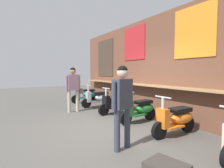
{
  "coord_description": "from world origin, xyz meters",
  "views": [
    {
      "loc": [
        4.14,
        -2.47,
        1.51
      ],
      "look_at": [
        -1.74,
        1.12,
        1.06
      ],
      "focal_mm": 28.79,
      "sensor_mm": 36.0,
      "label": 1
    }
  ],
  "objects_px": {
    "scooter_silver": "(99,98)",
    "scooter_green": "(140,109)",
    "scooter_black": "(117,103)",
    "shopper_browsing": "(122,98)",
    "scooter_orange": "(177,119)",
    "scooter_teal": "(87,95)",
    "shopper_with_handbag": "(73,85)"
  },
  "relations": [
    {
      "from": "scooter_silver",
      "to": "scooter_green",
      "type": "height_order",
      "value": "same"
    },
    {
      "from": "scooter_green",
      "to": "shopper_browsing",
      "type": "bearing_deg",
      "value": 36.01
    },
    {
      "from": "scooter_teal",
      "to": "scooter_black",
      "type": "height_order",
      "value": "same"
    },
    {
      "from": "scooter_orange",
      "to": "shopper_browsing",
      "type": "distance_m",
      "value": 1.7
    },
    {
      "from": "scooter_silver",
      "to": "scooter_orange",
      "type": "height_order",
      "value": "same"
    },
    {
      "from": "scooter_teal",
      "to": "scooter_orange",
      "type": "relative_size",
      "value": 1.0
    },
    {
      "from": "scooter_black",
      "to": "scooter_green",
      "type": "bearing_deg",
      "value": 86.49
    },
    {
      "from": "scooter_teal",
      "to": "scooter_silver",
      "type": "relative_size",
      "value": 1.0
    },
    {
      "from": "scooter_teal",
      "to": "shopper_with_handbag",
      "type": "distance_m",
      "value": 2.22
    },
    {
      "from": "scooter_teal",
      "to": "scooter_black",
      "type": "xyz_separation_m",
      "value": [
        2.78,
        -0.0,
        0.0
      ]
    },
    {
      "from": "scooter_black",
      "to": "shopper_with_handbag",
      "type": "xyz_separation_m",
      "value": [
        -1.08,
        -1.27,
        0.65
      ]
    },
    {
      "from": "scooter_teal",
      "to": "scooter_green",
      "type": "bearing_deg",
      "value": 92.21
    },
    {
      "from": "scooter_black",
      "to": "scooter_silver",
      "type": "bearing_deg",
      "value": -93.51
    },
    {
      "from": "scooter_teal",
      "to": "scooter_silver",
      "type": "bearing_deg",
      "value": 92.21
    },
    {
      "from": "scooter_silver",
      "to": "shopper_browsing",
      "type": "xyz_separation_m",
      "value": [
        4.07,
        -1.58,
        0.62
      ]
    },
    {
      "from": "scooter_green",
      "to": "shopper_browsing",
      "type": "distance_m",
      "value": 2.15
    },
    {
      "from": "shopper_browsing",
      "to": "scooter_orange",
      "type": "bearing_deg",
      "value": -105.9
    },
    {
      "from": "scooter_orange",
      "to": "scooter_green",
      "type": "bearing_deg",
      "value": -89.67
    },
    {
      "from": "scooter_orange",
      "to": "shopper_browsing",
      "type": "xyz_separation_m",
      "value": [
        -0.02,
        -1.58,
        0.62
      ]
    },
    {
      "from": "scooter_green",
      "to": "shopper_browsing",
      "type": "xyz_separation_m",
      "value": [
        1.31,
        -1.58,
        0.62
      ]
    },
    {
      "from": "scooter_orange",
      "to": "shopper_browsing",
      "type": "bearing_deg",
      "value": -0.37
    },
    {
      "from": "scooter_teal",
      "to": "scooter_orange",
      "type": "height_order",
      "value": "same"
    },
    {
      "from": "scooter_teal",
      "to": "scooter_black",
      "type": "distance_m",
      "value": 2.78
    },
    {
      "from": "scooter_silver",
      "to": "scooter_black",
      "type": "distance_m",
      "value": 1.45
    },
    {
      "from": "scooter_silver",
      "to": "scooter_green",
      "type": "bearing_deg",
      "value": 94.24
    },
    {
      "from": "scooter_teal",
      "to": "scooter_silver",
      "type": "height_order",
      "value": "same"
    },
    {
      "from": "scooter_green",
      "to": "scooter_orange",
      "type": "bearing_deg",
      "value": 86.28
    },
    {
      "from": "shopper_with_handbag",
      "to": "scooter_silver",
      "type": "bearing_deg",
      "value": -74.57
    },
    {
      "from": "scooter_silver",
      "to": "scooter_orange",
      "type": "distance_m",
      "value": 4.09
    },
    {
      "from": "scooter_green",
      "to": "shopper_browsing",
      "type": "height_order",
      "value": "shopper_browsing"
    },
    {
      "from": "scooter_silver",
      "to": "shopper_with_handbag",
      "type": "distance_m",
      "value": 1.47
    },
    {
      "from": "scooter_green",
      "to": "scooter_silver",
      "type": "bearing_deg",
      "value": -93.73
    }
  ]
}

